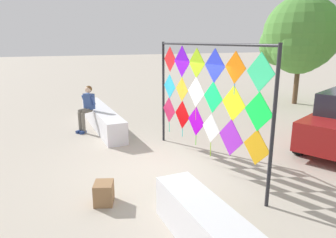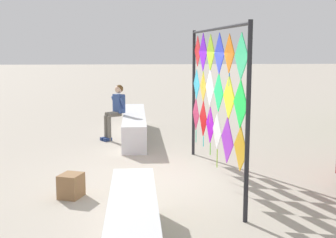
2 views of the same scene
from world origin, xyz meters
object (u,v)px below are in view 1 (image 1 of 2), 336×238
object	(u,v)px
seated_vendor	(87,105)
cardboard_box_large	(104,193)
tree_broadleaf	(299,39)
kite_display_rack	(204,92)

from	to	relation	value
seated_vendor	cardboard_box_large	size ratio (longest dim) A/B	3.70
cardboard_box_large	tree_broadleaf	bearing A→B (deg)	118.78
cardboard_box_large	tree_broadleaf	xyz separation A→B (m)	(-5.80, 10.56, 2.88)
seated_vendor	tree_broadleaf	bearing A→B (deg)	94.28
tree_broadleaf	seated_vendor	bearing A→B (deg)	-85.72
kite_display_rack	seated_vendor	distance (m)	4.77
cardboard_box_large	tree_broadleaf	world-z (taller)	tree_broadleaf
kite_display_rack	seated_vendor	xyz separation A→B (m)	(-4.20, -2.07, -0.92)
kite_display_rack	seated_vendor	bearing A→B (deg)	-153.75
kite_display_rack	cardboard_box_large	world-z (taller)	kite_display_rack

